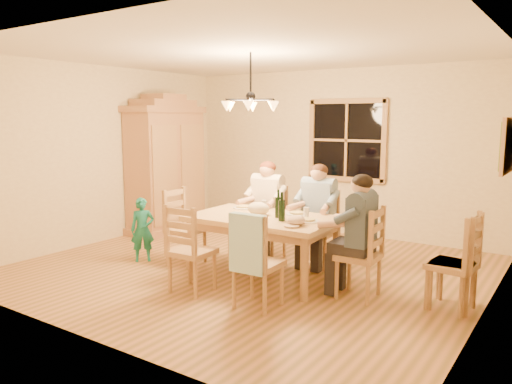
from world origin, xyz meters
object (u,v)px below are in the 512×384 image
Objects in this scene: dining_table at (263,225)px; wine_bottle_b at (282,206)px; adult_plaid_man at (318,202)px; chair_spare_front at (452,279)px; chair_end_right at (358,270)px; chandelier at (251,104)px; armoire at (166,169)px; chair_far_right at (317,243)px; child at (143,230)px; chair_end_left at (186,241)px; chair_spare_back at (451,280)px; chair_near_left at (192,265)px; adult_slate_man at (360,220)px; chair_near_right at (258,278)px; chair_far_left at (267,236)px; adult_woman at (267,197)px; wine_bottle_a at (278,204)px.

wine_bottle_b reaches higher than dining_table.
adult_plaid_man is 1.95m from chair_spare_front.
adult_plaid_man reaches higher than chair_spare_front.
chandelier is at bearing 80.30° from chair_end_right.
adult_plaid_man is at bearing 90.85° from wine_bottle_b.
armoire reaches higher than chair_far_right.
child is (-2.05, -1.11, 0.13)m from chair_far_right.
dining_table is at bearing 90.00° from chair_end_left.
wine_bottle_b is at bearing 109.03° from chair_spare_back.
chandelier is at bearing 144.52° from dining_table.
adult_slate_man is (1.59, 0.86, 0.54)m from chair_near_left.
adult_slate_man is 1.01× the size of child.
chair_near_right is (0.15, -1.62, 0.00)m from chair_far_right.
chair_near_left is at bearing -41.14° from armoire.
armoire reaches higher than chair_near_left.
chair_far_right is 1.89m from chair_spare_back.
adult_woman reaches higher than chair_far_left.
armoire is 2.63× the size of adult_plaid_man.
chandelier reaches higher than chair_end_left.
chair_far_left and chair_far_right have the same top height.
chair_end_left is at bearing 177.32° from wine_bottle_b.
adult_slate_man is (0.88, -0.78, 0.00)m from adult_plaid_man.
chair_near_left is 1.13× the size of adult_woman.
adult_plaid_man is at bearing 79.93° from chair_spare_back.
chair_near_right is 1.94m from chair_spare_back.
chair_near_right and chair_spare_back have the same top height.
chair_near_left is at bearing 112.02° from chair_spare_front.
chair_near_left is at bearing -135.32° from wine_bottle_b.
adult_woman reaches higher than chair_spare_back.
adult_plaid_man is 1.96m from chair_spare_back.
adult_woman is at bearing -11.04° from armoire.
chair_near_right is 1.13× the size of adult_slate_man.
adult_plaid_man is 2.37m from child.
chair_end_left reaches higher than child.
adult_slate_man reaches higher than dining_table.
chair_far_left is 1.62m from chair_near_left.
child is 0.87× the size of chair_spare_front.
dining_table is at bearing 90.00° from chair_end_right.
chair_far_right is at bearing -180.00° from adult_woman.
chandelier is 0.88× the size of adult_woman.
child is (-1.93, -0.32, -0.49)m from wine_bottle_a.
chair_spare_front is at bearing -77.23° from adult_slate_man.
chair_spare_back is at bearing 6.33° from dining_table.
chair_end_left is at bearing -176.90° from wine_bottle_a.
armoire reaches higher than chair_spare_front.
armoire is 5.03m from chair_spare_back.
chair_spare_front is at bearing -37.97° from child.
chandelier is 3.03m from chair_spare_front.
armoire is 2.67× the size of child.
chair_near_right is 3.00× the size of wine_bottle_a.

